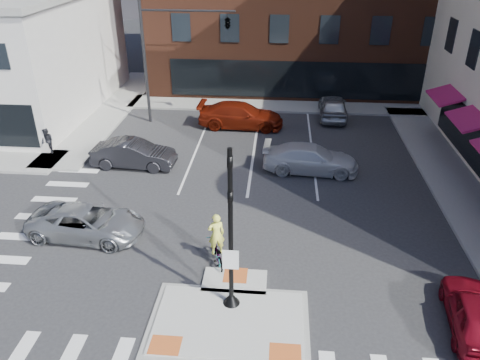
# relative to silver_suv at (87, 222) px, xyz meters

# --- Properties ---
(ground) EXTENTS (120.00, 120.00, 0.00)m
(ground) POSITION_rel_silver_suv_xyz_m (6.63, -4.15, -0.69)
(ground) COLOR #28282B
(ground) RESTS_ON ground
(refuge_island) EXTENTS (5.40, 4.65, 0.13)m
(refuge_island) POSITION_rel_silver_suv_xyz_m (6.63, -4.41, -0.64)
(refuge_island) COLOR gray
(refuge_island) RESTS_ON ground
(sidewalk_nw) EXTENTS (23.50, 20.50, 0.15)m
(sidewalk_nw) POSITION_rel_silver_suv_xyz_m (-10.13, 11.13, -0.61)
(sidewalk_nw) COLOR gray
(sidewalk_nw) RESTS_ON ground
(sidewalk_e) EXTENTS (3.00, 24.00, 0.15)m
(sidewalk_e) POSITION_rel_silver_suv_xyz_m (17.43, 5.85, -0.61)
(sidewalk_e) COLOR gray
(sidewalk_e) RESTS_ON ground
(sidewalk_n) EXTENTS (26.00, 3.00, 0.15)m
(sidewalk_n) POSITION_rel_silver_suv_xyz_m (9.63, 17.85, -0.61)
(sidewalk_n) COLOR gray
(sidewalk_n) RESTS_ON ground
(signal_pole) EXTENTS (0.60, 0.60, 5.98)m
(signal_pole) POSITION_rel_silver_suv_xyz_m (6.63, -3.76, 1.67)
(signal_pole) COLOR black
(signal_pole) RESTS_ON refuge_island
(mast_arm_signal) EXTENTS (6.10, 2.24, 8.00)m
(mast_arm_signal) POSITION_rel_silver_suv_xyz_m (3.16, 13.85, 5.52)
(mast_arm_signal) COLOR black
(mast_arm_signal) RESTS_ON ground
(silver_suv) EXTENTS (5.11, 2.66, 1.37)m
(silver_suv) POSITION_rel_silver_suv_xyz_m (0.00, 0.00, 0.00)
(silver_suv) COLOR #A7ABAF
(silver_suv) RESTS_ON ground
(red_sedan) EXTENTS (2.05, 4.13, 1.35)m
(red_sedan) POSITION_rel_silver_suv_xyz_m (14.69, -4.15, -0.01)
(red_sedan) COLOR maroon
(red_sedan) RESTS_ON ground
(white_pickup) EXTENTS (5.29, 2.38, 1.50)m
(white_pickup) POSITION_rel_silver_suv_xyz_m (9.87, 7.12, 0.06)
(white_pickup) COLOR silver
(white_pickup) RESTS_ON ground
(bg_car_dark) EXTENTS (4.69, 1.81, 1.52)m
(bg_car_dark) POSITION_rel_silver_suv_xyz_m (0.06, 6.85, 0.07)
(bg_car_dark) COLOR black
(bg_car_dark) RESTS_ON ground
(bg_car_silver) EXTENTS (2.08, 4.80, 1.61)m
(bg_car_silver) POSITION_rel_silver_suv_xyz_m (11.84, 15.85, 0.12)
(bg_car_silver) COLOR #ABAFB2
(bg_car_silver) RESTS_ON ground
(bg_car_red) EXTENTS (5.76, 2.52, 1.65)m
(bg_car_red) POSITION_rel_silver_suv_xyz_m (5.50, 13.40, 0.14)
(bg_car_red) COLOR maroon
(bg_car_red) RESTS_ON ground
(cyclist) EXTENTS (1.19, 1.89, 2.25)m
(cyclist) POSITION_rel_silver_suv_xyz_m (5.80, -1.35, 0.07)
(cyclist) COLOR #3F3F44
(cyclist) RESTS_ON ground
(pedestrian_a) EXTENTS (0.90, 0.81, 1.53)m
(pedestrian_a) POSITION_rel_silver_suv_xyz_m (-5.37, 7.85, 0.23)
(pedestrian_a) COLOR black
(pedestrian_a) RESTS_ON sidewalk_nw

